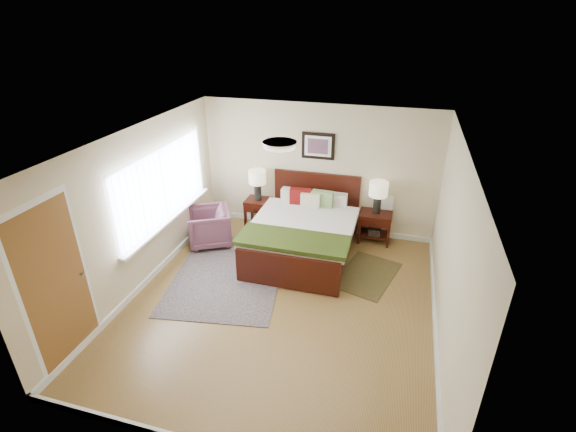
# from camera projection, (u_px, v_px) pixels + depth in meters

# --- Properties ---
(floor) EXTENTS (5.00, 5.00, 0.00)m
(floor) POSITION_uv_depth(u_px,v_px,m) (281.00, 302.00, 6.34)
(floor) COLOR olive
(floor) RESTS_ON ground
(back_wall) EXTENTS (4.50, 0.04, 2.50)m
(back_wall) POSITION_uv_depth(u_px,v_px,m) (318.00, 169.00, 7.94)
(back_wall) COLOR beige
(back_wall) RESTS_ON ground
(front_wall) EXTENTS (4.50, 0.04, 2.50)m
(front_wall) POSITION_uv_depth(u_px,v_px,m) (198.00, 360.00, 3.63)
(front_wall) COLOR beige
(front_wall) RESTS_ON ground
(left_wall) EXTENTS (0.04, 5.00, 2.50)m
(left_wall) POSITION_uv_depth(u_px,v_px,m) (139.00, 210.00, 6.33)
(left_wall) COLOR beige
(left_wall) RESTS_ON ground
(right_wall) EXTENTS (0.04, 5.00, 2.50)m
(right_wall) POSITION_uv_depth(u_px,v_px,m) (452.00, 252.00, 5.24)
(right_wall) COLOR beige
(right_wall) RESTS_ON ground
(ceiling) EXTENTS (4.50, 5.00, 0.02)m
(ceiling) POSITION_uv_depth(u_px,v_px,m) (280.00, 142.00, 5.23)
(ceiling) COLOR white
(ceiling) RESTS_ON back_wall
(window) EXTENTS (0.11, 2.72, 1.32)m
(window) POSITION_uv_depth(u_px,v_px,m) (165.00, 186.00, 6.86)
(window) COLOR silver
(window) RESTS_ON left_wall
(door) EXTENTS (0.06, 1.00, 2.18)m
(door) POSITION_uv_depth(u_px,v_px,m) (56.00, 286.00, 4.89)
(door) COLOR silver
(door) RESTS_ON ground
(ceil_fixture) EXTENTS (0.44, 0.44, 0.08)m
(ceil_fixture) POSITION_uv_depth(u_px,v_px,m) (280.00, 144.00, 5.24)
(ceil_fixture) COLOR white
(ceil_fixture) RESTS_ON ceiling
(bed) EXTENTS (1.80, 2.18, 1.17)m
(bed) POSITION_uv_depth(u_px,v_px,m) (304.00, 228.00, 7.33)
(bed) COLOR #380D08
(bed) RESTS_ON ground
(wall_art) EXTENTS (0.62, 0.05, 0.50)m
(wall_art) POSITION_uv_depth(u_px,v_px,m) (318.00, 146.00, 7.70)
(wall_art) COLOR black
(wall_art) RESTS_ON back_wall
(nightstand_left) EXTENTS (0.49, 0.44, 0.58)m
(nightstand_left) POSITION_uv_depth(u_px,v_px,m) (258.00, 206.00, 8.35)
(nightstand_left) COLOR #380D08
(nightstand_left) RESTS_ON ground
(nightstand_right) EXTENTS (0.59, 0.45, 0.59)m
(nightstand_right) POSITION_uv_depth(u_px,v_px,m) (375.00, 224.00, 7.84)
(nightstand_right) COLOR #380D08
(nightstand_right) RESTS_ON ground
(lamp_left) EXTENTS (0.34, 0.34, 0.61)m
(lamp_left) POSITION_uv_depth(u_px,v_px,m) (257.00, 180.00, 8.12)
(lamp_left) COLOR black
(lamp_left) RESTS_ON nightstand_left
(lamp_right) EXTENTS (0.34, 0.34, 0.61)m
(lamp_right) POSITION_uv_depth(u_px,v_px,m) (378.00, 192.00, 7.56)
(lamp_right) COLOR black
(lamp_right) RESTS_ON nightstand_right
(armchair) EXTENTS (1.03, 1.02, 0.70)m
(armchair) POSITION_uv_depth(u_px,v_px,m) (209.00, 227.00, 7.77)
(armchair) COLOR brown
(armchair) RESTS_ON ground
(rug_persian) EXTENTS (2.10, 2.70, 0.01)m
(rug_persian) POSITION_uv_depth(u_px,v_px,m) (229.00, 274.00, 6.99)
(rug_persian) COLOR #0B163B
(rug_persian) RESTS_ON ground
(rug_navy) EXTENTS (1.14, 1.43, 0.01)m
(rug_navy) POSITION_uv_depth(u_px,v_px,m) (367.00, 275.00, 6.97)
(rug_navy) COLOR black
(rug_navy) RESTS_ON ground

